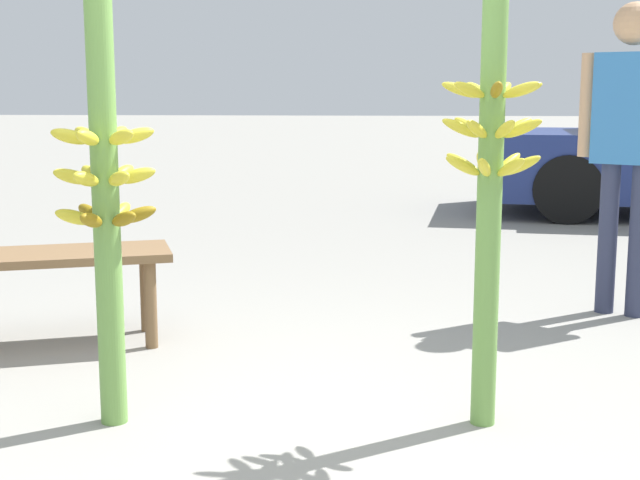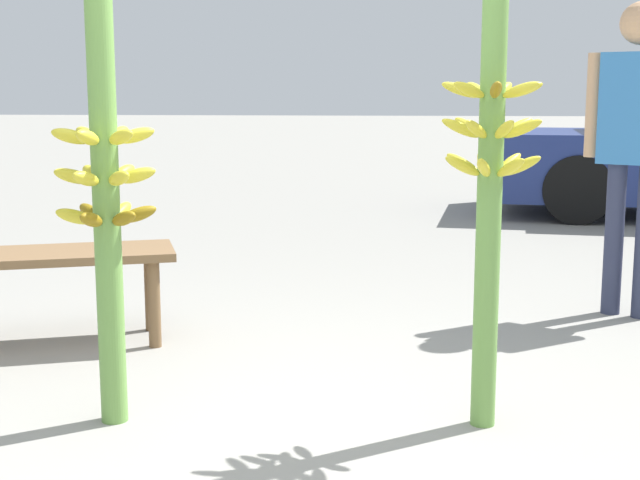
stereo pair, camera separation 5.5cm
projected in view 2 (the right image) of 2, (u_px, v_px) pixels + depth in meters
name	position (u px, v px, depth m)	size (l,w,h in m)	color
ground_plane	(307.00, 471.00, 2.90)	(80.00, 80.00, 0.00)	gray
banana_stalk_left	(106.00, 202.00, 3.21)	(0.37, 0.37, 1.58)	#6B9E47
banana_stalk_center	(490.00, 180.00, 3.15)	(0.37, 0.37, 1.70)	#6B9E47
vendor_person	(636.00, 127.00, 4.73)	(0.52, 0.34, 1.68)	#2D334C
market_bench	(48.00, 266.00, 4.27)	(1.27, 0.80, 0.46)	brown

